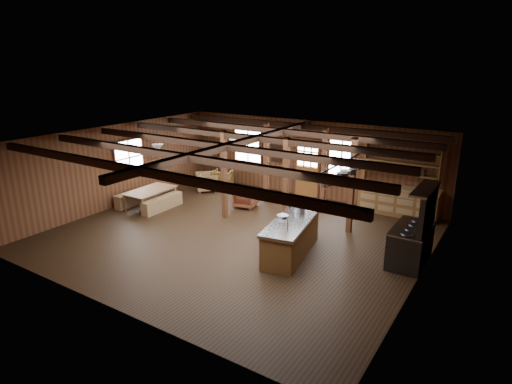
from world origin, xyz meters
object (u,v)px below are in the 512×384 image
Objects in this scene: armchair_b at (246,198)px; armchair_c at (207,182)px; kitchen_island at (291,237)px; armchair_a at (222,178)px; commercial_range at (413,239)px; dining_table at (152,199)px.

armchair_b is 0.92× the size of armchair_c.
kitchen_island is 3.53× the size of armchair_a.
armchair_a is at bearing -48.11° from armchair_b.
commercial_range is at bearing 154.91° from armchair_b.
dining_table is 2.56m from armchair_c.
armchair_a is 0.94× the size of armchair_c.
dining_table is at bearing -177.02° from commercial_range.
commercial_range is at bearing -150.83° from armchair_c.
armchair_c is (-5.41, 3.25, -0.12)m from kitchen_island.
kitchen_island reaches higher than armchair_a.
dining_table is 3.36m from armchair_a.
dining_table is at bearing 162.99° from kitchen_island.
commercial_range reaches higher than armchair_a.
kitchen_island is 6.31m from armchair_c.
kitchen_island is 3.00m from commercial_range.
commercial_range is 8.43m from armchair_c.
kitchen_island reaches higher than dining_table.
armchair_a is at bearing 132.54° from kitchen_island.
commercial_range reaches higher than armchair_b.
armchair_b reaches higher than dining_table.
commercial_range reaches higher than armchair_c.
kitchen_island is 5.83m from dining_table.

